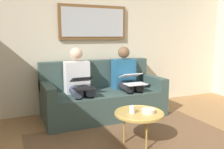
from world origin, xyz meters
TOP-DOWN VIEW (x-y plane):
  - wall_rear at (0.00, -2.60)m, footprint 6.00×0.12m
  - area_rug at (0.00, -0.85)m, footprint 2.60×1.80m
  - couch at (0.00, -2.12)m, footprint 1.95×0.90m
  - framed_mirror at (0.00, -2.51)m, footprint 1.23×0.05m
  - coffee_table at (-0.01, -0.90)m, footprint 0.60×0.60m
  - cup at (0.08, -0.92)m, footprint 0.07×0.07m
  - bowl at (-0.10, -0.85)m, footprint 0.17×0.17m
  - person_left at (-0.42, -2.05)m, footprint 0.38×0.58m
  - laptop_white at (-0.42, -1.82)m, footprint 0.34×0.38m
  - person_right at (0.42, -2.05)m, footprint 0.38×0.58m
  - laptop_black at (0.42, -1.82)m, footprint 0.32×0.38m

SIDE VIEW (x-z plane):
  - area_rug at x=0.00m, z-range 0.00..0.01m
  - couch at x=0.00m, z-range -0.14..0.76m
  - coffee_table at x=-0.01m, z-range 0.18..0.59m
  - bowl at x=-0.10m, z-range 0.40..0.45m
  - cup at x=0.08m, z-range 0.40..0.49m
  - person_left at x=-0.42m, z-range 0.04..1.18m
  - person_right at x=0.42m, z-range 0.04..1.18m
  - laptop_black at x=0.42m, z-range 0.55..0.71m
  - laptop_white at x=-0.42m, z-range 0.55..0.71m
  - wall_rear at x=0.00m, z-range 0.00..2.60m
  - framed_mirror at x=0.00m, z-range 1.26..1.84m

